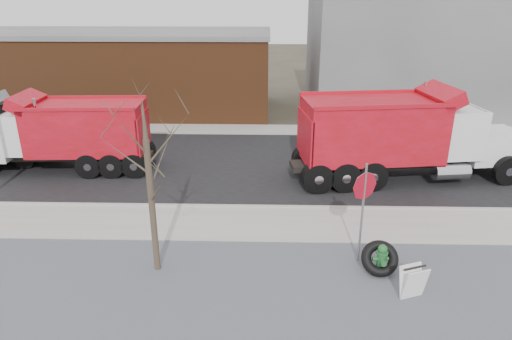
{
  "coord_description": "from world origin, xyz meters",
  "views": [
    {
      "loc": [
        0.01,
        -13.97,
        7.62
      ],
      "look_at": [
        -0.42,
        1.93,
        1.4
      ],
      "focal_mm": 32.0,
      "sensor_mm": 36.0,
      "label": 1
    }
  ],
  "objects_px": {
    "truck_tire": "(380,258)",
    "stop_sign": "(364,197)",
    "sandwich_board": "(413,282)",
    "dump_truck_red_a": "(402,134)",
    "dump_truck_red_b": "(64,132)",
    "fire_hydrant": "(381,260)"
  },
  "relations": [
    {
      "from": "fire_hydrant",
      "to": "stop_sign",
      "type": "height_order",
      "value": "stop_sign"
    },
    {
      "from": "stop_sign",
      "to": "sandwich_board",
      "type": "relative_size",
      "value": 3.37
    },
    {
      "from": "sandwich_board",
      "to": "truck_tire",
      "type": "bearing_deg",
      "value": 96.69
    },
    {
      "from": "sandwich_board",
      "to": "dump_truck_red_a",
      "type": "bearing_deg",
      "value": 57.5
    },
    {
      "from": "truck_tire",
      "to": "stop_sign",
      "type": "relative_size",
      "value": 0.36
    },
    {
      "from": "sandwich_board",
      "to": "dump_truck_red_b",
      "type": "relative_size",
      "value": 0.11
    },
    {
      "from": "fire_hydrant",
      "to": "dump_truck_red_b",
      "type": "height_order",
      "value": "dump_truck_red_b"
    },
    {
      "from": "dump_truck_red_a",
      "to": "dump_truck_red_b",
      "type": "relative_size",
      "value": 1.21
    },
    {
      "from": "truck_tire",
      "to": "dump_truck_red_b",
      "type": "xyz_separation_m",
      "value": [
        -12.35,
        7.91,
        1.32
      ]
    },
    {
      "from": "sandwich_board",
      "to": "dump_truck_red_a",
      "type": "xyz_separation_m",
      "value": [
        1.81,
        8.47,
        1.53
      ]
    },
    {
      "from": "sandwich_board",
      "to": "dump_truck_red_a",
      "type": "relative_size",
      "value": 0.09
    },
    {
      "from": "stop_sign",
      "to": "dump_truck_red_a",
      "type": "xyz_separation_m",
      "value": [
        2.9,
        6.7,
        -0.09
      ]
    },
    {
      "from": "dump_truck_red_a",
      "to": "truck_tire",
      "type": "bearing_deg",
      "value": -116.07
    },
    {
      "from": "stop_sign",
      "to": "dump_truck_red_b",
      "type": "distance_m",
      "value": 13.94
    },
    {
      "from": "fire_hydrant",
      "to": "stop_sign",
      "type": "bearing_deg",
      "value": 127.07
    },
    {
      "from": "truck_tire",
      "to": "dump_truck_red_b",
      "type": "distance_m",
      "value": 14.72
    },
    {
      "from": "dump_truck_red_b",
      "to": "dump_truck_red_a",
      "type": "bearing_deg",
      "value": 174.67
    },
    {
      "from": "fire_hydrant",
      "to": "dump_truck_red_a",
      "type": "relative_size",
      "value": 0.09
    },
    {
      "from": "truck_tire",
      "to": "stop_sign",
      "type": "bearing_deg",
      "value": 129.01
    },
    {
      "from": "fire_hydrant",
      "to": "truck_tire",
      "type": "relative_size",
      "value": 0.83
    },
    {
      "from": "stop_sign",
      "to": "dump_truck_red_a",
      "type": "distance_m",
      "value": 7.3
    },
    {
      "from": "stop_sign",
      "to": "fire_hydrant",
      "type": "bearing_deg",
      "value": -58.02
    }
  ]
}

